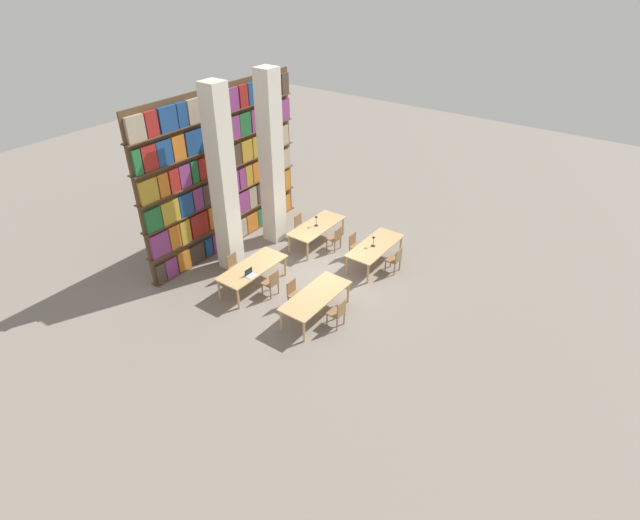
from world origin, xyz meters
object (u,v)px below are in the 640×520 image
(chair_1, at_px, (295,293))
(chair_3, at_px, (355,245))
(pillar_center, at_px, (271,160))
(chair_5, at_px, (235,266))
(reading_table_0, at_px, (316,297))
(reading_table_3, at_px, (317,227))
(chair_0, at_px, (338,312))
(reading_table_1, at_px, (375,247))
(chair_2, at_px, (395,259))
(laptop, at_px, (251,274))
(reading_table_2, at_px, (252,269))
(chair_4, at_px, (271,282))
(desk_lamp_1, at_px, (316,219))
(pillar_left, at_px, (223,182))
(chair_6, at_px, (335,238))
(desk_lamp_0, at_px, (373,239))
(chair_7, at_px, (301,225))

(chair_1, bearing_deg, chair_3, -179.25)
(pillar_center, bearing_deg, chair_5, -166.23)
(reading_table_0, bearing_deg, chair_3, 13.46)
(pillar_center, relative_size, reading_table_3, 2.57)
(chair_0, distance_m, reading_table_3, 4.64)
(reading_table_1, distance_m, chair_2, 0.79)
(chair_1, distance_m, laptop, 1.48)
(chair_2, xyz_separation_m, reading_table_2, (-3.35, 3.17, 0.20))
(chair_4, relative_size, chair_5, 1.00)
(chair_5, bearing_deg, desk_lamp_1, 166.34)
(pillar_left, relative_size, chair_6, 6.83)
(pillar_center, relative_size, chair_2, 6.83)
(chair_3, xyz_separation_m, chair_4, (-3.36, 0.88, 0.00))
(reading_table_0, distance_m, reading_table_1, 3.39)
(pillar_center, bearing_deg, reading_table_0, -125.62)
(chair_1, relative_size, reading_table_1, 0.38)
(chair_0, distance_m, chair_6, 4.18)
(pillar_left, distance_m, chair_6, 4.43)
(reading_table_0, bearing_deg, chair_0, -90.92)
(reading_table_1, bearing_deg, pillar_left, 126.54)
(desk_lamp_0, relative_size, chair_4, 0.44)
(chair_2, relative_size, desk_lamp_1, 2.16)
(chair_6, bearing_deg, reading_table_1, -90.31)
(reading_table_2, xyz_separation_m, chair_7, (3.37, 0.73, -0.20))
(reading_table_1, bearing_deg, chair_5, 136.71)
(chair_2, xyz_separation_m, desk_lamp_0, (-0.09, 0.79, 0.52))
(pillar_left, height_order, chair_7, pillar_left)
(chair_2, height_order, chair_5, same)
(chair_2, bearing_deg, chair_7, 89.71)
(pillar_left, xyz_separation_m, desk_lamp_1, (2.78, -1.48, -1.99))
(reading_table_1, bearing_deg, chair_0, -166.63)
(pillar_center, distance_m, chair_1, 4.90)
(reading_table_2, bearing_deg, reading_table_0, -90.76)
(chair_4, bearing_deg, chair_6, -0.62)
(chair_0, relative_size, reading_table_3, 0.38)
(chair_2, bearing_deg, chair_3, 90.00)
(chair_1, relative_size, chair_2, 1.00)
(chair_1, xyz_separation_m, desk_lamp_0, (3.30, -0.69, 0.52))
(laptop, relative_size, chair_6, 0.36)
(pillar_center, height_order, reading_table_0, pillar_center)
(chair_2, bearing_deg, chair_1, 156.37)
(pillar_center, xyz_separation_m, laptop, (-3.15, -1.73, -2.22))
(chair_4, xyz_separation_m, chair_7, (3.38, 1.49, 0.00))
(chair_5, relative_size, reading_table_3, 0.38)
(pillar_left, height_order, desk_lamp_0, pillar_left)
(chair_2, height_order, chair_3, same)
(reading_table_1, bearing_deg, chair_7, 89.84)
(laptop, bearing_deg, desk_lamp_0, -29.94)
(pillar_left, bearing_deg, laptop, -117.30)
(pillar_left, relative_size, chair_4, 6.83)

